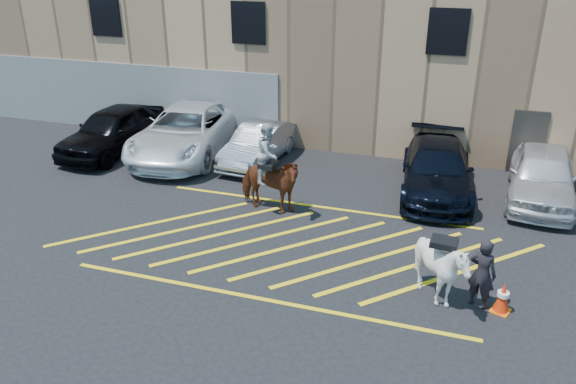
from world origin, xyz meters
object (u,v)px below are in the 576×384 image
(saddled_white, at_px, (441,268))
(car_black_suv, at_px, (113,130))
(car_blue_suv, at_px, (437,169))
(mounted_bay, at_px, (269,177))
(traffic_cone, at_px, (503,297))
(handler, at_px, (482,273))
(car_silver_sedan, at_px, (259,144))
(car_white_suv, at_px, (542,175))
(car_white_pickup, at_px, (186,131))

(saddled_white, bearing_deg, car_black_suv, 153.40)
(car_blue_suv, bearing_deg, saddled_white, -90.26)
(mounted_bay, distance_m, saddled_white, 5.98)
(saddled_white, distance_m, traffic_cone, 1.42)
(saddled_white, bearing_deg, handler, 6.11)
(car_silver_sedan, relative_size, car_white_suv, 0.86)
(car_white_pickup, bearing_deg, saddled_white, -41.27)
(car_white_pickup, distance_m, mounted_bay, 5.85)
(car_white_pickup, height_order, car_white_suv, car_white_pickup)
(car_white_pickup, bearing_deg, car_white_suv, -7.69)
(car_blue_suv, bearing_deg, handler, -82.20)
(car_white_pickup, distance_m, car_white_suv, 12.22)
(car_black_suv, xyz_separation_m, mounted_bay, (7.28, -3.04, 0.24))
(car_black_suv, bearing_deg, traffic_cone, -20.68)
(car_black_suv, relative_size, car_white_pickup, 0.79)
(car_white_pickup, relative_size, car_blue_suv, 1.20)
(car_white_suv, bearing_deg, car_blue_suv, -169.13)
(car_white_pickup, height_order, car_silver_sedan, car_white_pickup)
(car_silver_sedan, relative_size, mounted_bay, 1.52)
(car_white_pickup, xyz_separation_m, handler, (10.49, -6.73, -0.05))
(car_white_pickup, height_order, car_blue_suv, car_white_pickup)
(car_silver_sedan, xyz_separation_m, car_blue_suv, (6.26, -0.73, 0.08))
(car_white_suv, bearing_deg, car_black_suv, -174.49)
(car_silver_sedan, bearing_deg, car_white_suv, 1.99)
(car_white_pickup, relative_size, saddled_white, 3.78)
(traffic_cone, bearing_deg, car_silver_sedan, 140.00)
(saddled_white, bearing_deg, car_silver_sedan, 134.79)
(car_white_pickup, relative_size, car_white_suv, 1.32)
(car_white_pickup, distance_m, saddled_white, 11.80)
(mounted_bay, relative_size, saddled_white, 1.63)
(car_white_pickup, relative_size, handler, 3.82)
(car_white_suv, bearing_deg, saddled_white, -107.32)
(car_silver_sedan, xyz_separation_m, car_white_suv, (9.37, -0.39, 0.13))
(car_black_suv, relative_size, handler, 3.03)
(car_black_suv, distance_m, saddled_white, 13.82)
(car_white_pickup, xyz_separation_m, car_white_suv, (12.21, -0.37, -0.06))
(car_black_suv, height_order, mounted_bay, mounted_bay)
(car_white_pickup, xyz_separation_m, car_silver_sedan, (2.84, 0.01, -0.20))
(car_blue_suv, xyz_separation_m, handler, (1.38, -6.01, 0.06))
(car_blue_suv, bearing_deg, car_silver_sedan, 168.18)
(car_white_suv, bearing_deg, car_silver_sedan, -177.84)
(car_white_suv, height_order, saddled_white, saddled_white)
(car_silver_sedan, height_order, car_white_suv, car_white_suv)
(car_blue_suv, distance_m, handler, 6.17)
(car_blue_suv, xyz_separation_m, car_white_suv, (3.11, 0.35, 0.05))
(mounted_bay, bearing_deg, handler, -27.24)
(car_white_suv, bearing_deg, mounted_bay, -152.17)
(handler, relative_size, traffic_cone, 2.25)
(handler, bearing_deg, traffic_cone, -165.85)
(car_black_suv, distance_m, traffic_cone, 15.03)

